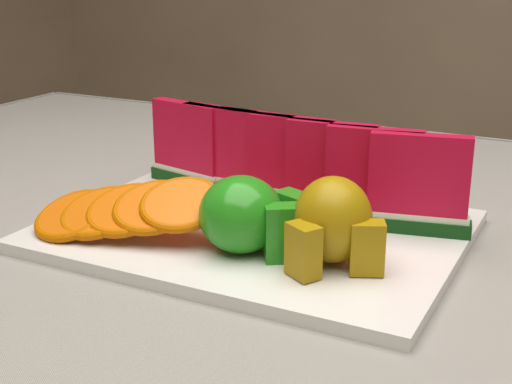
% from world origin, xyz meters
% --- Properties ---
extents(table, '(1.40, 0.90, 0.75)m').
position_xyz_m(table, '(0.00, 0.00, 0.65)').
color(table, '#512F1C').
rests_on(table, ground).
extents(tablecloth, '(1.53, 1.03, 0.20)m').
position_xyz_m(tablecloth, '(0.00, 0.00, 0.72)').
color(tablecloth, slate).
rests_on(tablecloth, table).
extents(platter, '(0.40, 0.30, 0.01)m').
position_xyz_m(platter, '(-0.03, -0.01, 0.76)').
color(platter, silver).
rests_on(platter, tablecloth).
extents(apple_cluster, '(0.11, 0.09, 0.07)m').
position_xyz_m(apple_cluster, '(-0.00, -0.07, 0.80)').
color(apple_cluster, '#3A8C20').
rests_on(apple_cluster, platter).
extents(pear_cluster, '(0.09, 0.10, 0.08)m').
position_xyz_m(pear_cluster, '(0.08, -0.07, 0.81)').
color(pear_cluster, '#A6860F').
rests_on(pear_cluster, platter).
extents(fork, '(0.07, 0.19, 0.00)m').
position_xyz_m(fork, '(-0.18, 0.26, 0.76)').
color(fork, silver).
rests_on(fork, tablecloth).
extents(watermelon_row, '(0.39, 0.07, 0.10)m').
position_xyz_m(watermelon_row, '(-0.02, 0.06, 0.82)').
color(watermelon_row, '#103E14').
rests_on(watermelon_row, platter).
extents(orange_fan_front, '(0.20, 0.13, 0.05)m').
position_xyz_m(orange_fan_front, '(-0.13, -0.09, 0.80)').
color(orange_fan_front, '#D63900').
rests_on(orange_fan_front, platter).
extents(orange_fan_back, '(0.34, 0.11, 0.05)m').
position_xyz_m(orange_fan_back, '(-0.02, 0.11, 0.79)').
color(orange_fan_back, '#D63900').
rests_on(orange_fan_back, platter).
extents(tangerine_segments, '(0.19, 0.07, 0.02)m').
position_xyz_m(tangerine_segments, '(-0.02, 0.00, 0.78)').
color(tangerine_segments, '#D26405').
rests_on(tangerine_segments, platter).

